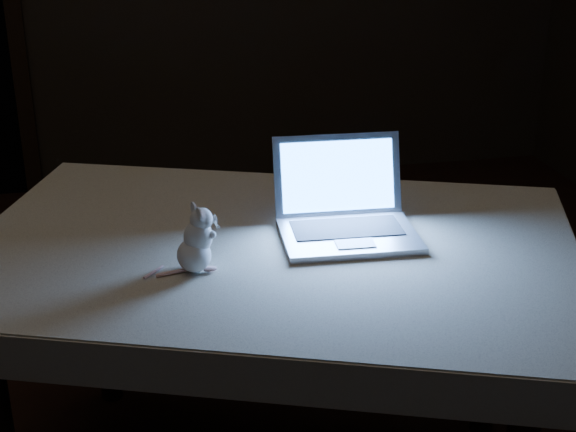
{
  "coord_description": "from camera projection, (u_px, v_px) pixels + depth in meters",
  "views": [
    {
      "loc": [
        -0.14,
        -1.82,
        1.61
      ],
      "look_at": [
        0.24,
        0.01,
        0.82
      ],
      "focal_mm": 52.0,
      "sensor_mm": 36.0,
      "label": 1
    }
  ],
  "objects": [
    {
      "name": "plush_mouse",
      "position": [
        193.0,
        239.0,
        1.88
      ],
      "size": [
        0.15,
        0.15,
        0.16
      ],
      "primitive_type": null,
      "rotation": [
        0.0,
        0.0,
        -0.44
      ],
      "color": "white",
      "rests_on": "tablecloth"
    },
    {
      "name": "tablecloth",
      "position": [
        239.0,
        270.0,
        2.02
      ],
      "size": [
        1.7,
        1.36,
        0.1
      ],
      "primitive_type": null,
      "rotation": [
        0.0,
        0.0,
        -0.28
      ],
      "color": "beige",
      "rests_on": "table"
    },
    {
      "name": "table",
      "position": [
        272.0,
        374.0,
        2.19
      ],
      "size": [
        1.6,
        1.31,
        0.74
      ],
      "primitive_type": null,
      "rotation": [
        0.0,
        0.0,
        -0.35
      ],
      "color": "black",
      "rests_on": "floor"
    },
    {
      "name": "laptop",
      "position": [
        350.0,
        197.0,
        2.02
      ],
      "size": [
        0.35,
        0.31,
        0.23
      ],
      "primitive_type": null,
      "rotation": [
        0.0,
        0.0,
        -0.05
      ],
      "color": "#ADACB1",
      "rests_on": "tablecloth"
    }
  ]
}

